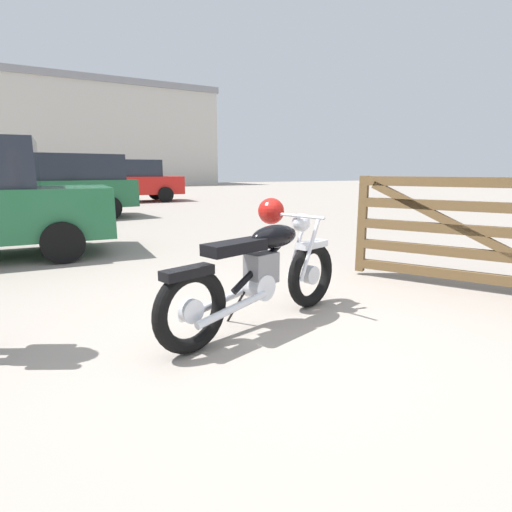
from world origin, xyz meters
TOP-DOWN VIEW (x-y plane):
  - ground_plane at (0.00, 0.00)m, footprint 80.00×80.00m
  - vintage_motorcycle at (0.05, 0.41)m, footprint 1.99×0.98m
  - timber_gate at (2.73, 0.14)m, footprint 1.45×2.23m
  - blue_hatchback_right at (-1.80, 9.60)m, footprint 4.95×2.63m
  - dark_sedan_left at (0.94, 15.34)m, footprint 4.73×2.04m
  - industrial_building at (0.65, 37.34)m, footprint 22.86×12.29m

SIDE VIEW (x-z plane):
  - ground_plane at x=0.00m, z-range 0.00..0.00m
  - vintage_motorcycle at x=0.05m, z-range -0.04..1.03m
  - timber_gate at x=2.73m, z-range -0.10..1.50m
  - blue_hatchback_right at x=-1.80m, z-range 0.07..1.81m
  - dark_sedan_left at x=0.94m, z-range 0.07..1.81m
  - industrial_building at x=0.65m, z-range 0.01..8.48m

